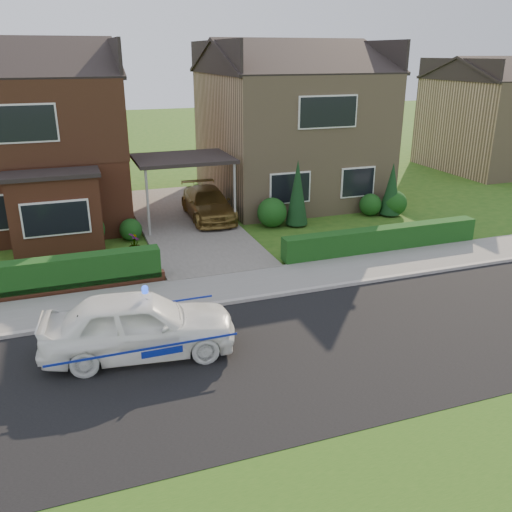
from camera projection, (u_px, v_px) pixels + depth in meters
name	position (u px, v px, depth m)	size (l,w,h in m)	color
ground	(289.00, 354.00, 12.71)	(120.00, 120.00, 0.00)	#265215
road	(289.00, 354.00, 12.71)	(60.00, 6.00, 0.02)	black
kerb	(248.00, 300.00, 15.38)	(60.00, 0.16, 0.12)	#9E9993
sidewalk	(236.00, 286.00, 16.31)	(60.00, 2.00, 0.10)	slate
driveway	(186.00, 222.00, 22.39)	(3.80, 12.00, 0.12)	#666059
house_left	(25.00, 127.00, 21.81)	(7.50, 9.53, 7.25)	brown
house_right	(289.00, 120.00, 25.58)	(7.50, 8.06, 7.25)	#9B815F
carport_link	(183.00, 160.00, 21.43)	(3.80, 3.00, 2.77)	black
dwarf_wall	(31.00, 293.00, 15.50)	(7.70, 0.25, 0.36)	brown
hedge_left	(32.00, 297.00, 15.70)	(7.50, 0.55, 0.90)	#133912
hedge_right	(381.00, 252.00, 19.25)	(7.50, 0.55, 0.80)	#133912
shrub_left_mid	(86.00, 230.00, 19.42)	(1.32, 1.32, 1.32)	#133912
shrub_left_near	(131.00, 230.00, 20.27)	(0.84, 0.84, 0.84)	#133912
shrub_right_near	(272.00, 213.00, 21.79)	(1.20, 1.20, 1.20)	#133912
shrub_right_mid	(370.00, 205.00, 23.37)	(0.96, 0.96, 0.96)	#133912
shrub_right_far	(394.00, 203.00, 23.39)	(1.08, 1.08, 1.08)	#133912
conifer_a	(297.00, 195.00, 21.68)	(0.90, 0.90, 2.60)	black
conifer_b	(391.00, 191.00, 23.13)	(0.90, 0.90, 2.20)	black
neighbour_right	(495.00, 125.00, 32.18)	(6.50, 7.00, 5.20)	#9B815F
police_car	(139.00, 325.00, 12.48)	(4.07, 4.61, 1.67)	white
driveway_car	(208.00, 203.00, 22.60)	(1.72, 4.22, 1.23)	brown
potted_plant_b	(99.00, 240.00, 19.21)	(0.45, 0.36, 0.82)	gray
potted_plant_c	(135.00, 245.00, 18.69)	(0.45, 0.45, 0.81)	gray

